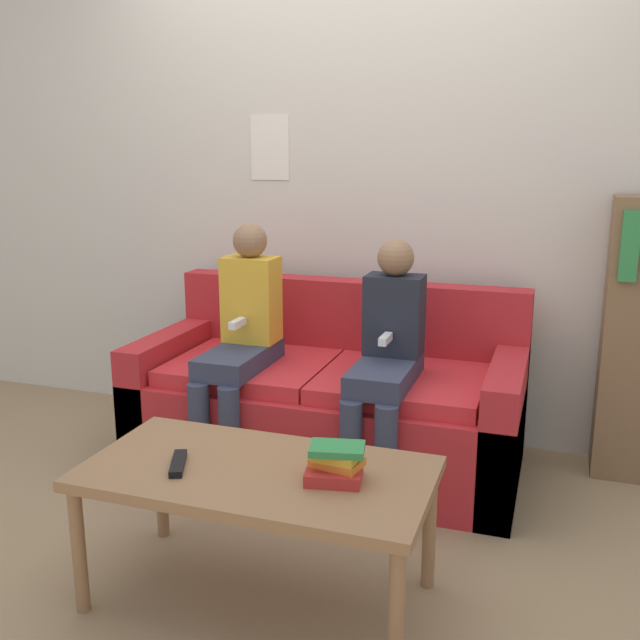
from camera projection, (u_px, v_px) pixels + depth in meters
ground_plane at (289, 512)px, 2.87m from camera, size 10.00×10.00×0.00m
wall_back at (362, 175)px, 3.50m from camera, size 8.00×0.07×2.60m
couch at (329, 404)px, 3.28m from camera, size 1.72×0.80×0.81m
coffee_table at (258, 482)px, 2.23m from camera, size 1.09×0.56×0.46m
person_left at (240, 339)px, 3.14m from camera, size 0.24×0.55×1.11m
person_right at (386, 357)px, 2.93m from camera, size 0.24×0.55×1.06m
tv_remote at (178, 463)px, 2.23m from camera, size 0.10×0.17×0.02m
book_stack at (336, 464)px, 2.13m from camera, size 0.19×0.16×0.11m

